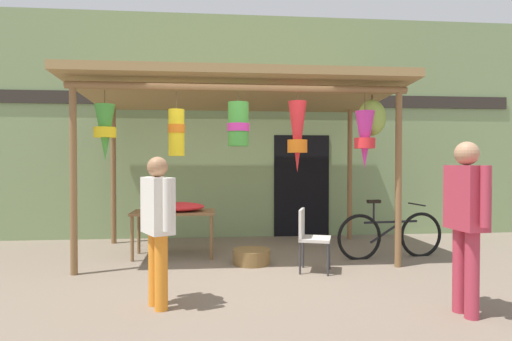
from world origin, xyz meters
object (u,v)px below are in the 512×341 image
(folding_chair, at_px, (309,234))
(parked_bicycle, at_px, (390,235))
(customer_foreground, at_px, (158,220))
(vendor_in_orange, at_px, (466,213))
(display_table, at_px, (174,216))
(wicker_basket_by_table, at_px, (252,257))
(flower_heap_on_table, at_px, (180,207))

(folding_chair, distance_m, parked_bicycle, 1.58)
(folding_chair, xyz_separation_m, parked_bicycle, (1.42, 0.68, -0.16))
(folding_chair, relative_size, customer_foreground, 0.55)
(vendor_in_orange, bearing_deg, display_table, 137.17)
(display_table, xyz_separation_m, parked_bicycle, (3.32, -0.39, -0.28))
(vendor_in_orange, xyz_separation_m, customer_foreground, (-2.96, 0.49, -0.09))
(parked_bicycle, bearing_deg, display_table, 173.32)
(customer_foreground, bearing_deg, wicker_basket_by_table, 57.71)
(display_table, bearing_deg, parked_bicycle, -6.68)
(wicker_basket_by_table, bearing_deg, display_table, 153.27)
(flower_heap_on_table, relative_size, parked_bicycle, 0.46)
(folding_chair, distance_m, customer_foreground, 2.25)
(vendor_in_orange, height_order, customer_foreground, vendor_in_orange)
(display_table, height_order, folding_chair, folding_chair)
(display_table, height_order, flower_heap_on_table, flower_heap_on_table)
(display_table, bearing_deg, folding_chair, -29.43)
(wicker_basket_by_table, xyz_separation_m, parked_bicycle, (2.16, 0.20, 0.24))
(display_table, relative_size, vendor_in_orange, 0.76)
(flower_heap_on_table, xyz_separation_m, customer_foreground, (-0.03, -2.27, 0.11))
(parked_bicycle, distance_m, customer_foreground, 3.82)
(wicker_basket_by_table, bearing_deg, customer_foreground, -122.29)
(folding_chair, height_order, vendor_in_orange, vendor_in_orange)
(display_table, xyz_separation_m, customer_foreground, (0.07, -2.32, 0.26))
(flower_heap_on_table, height_order, parked_bicycle, parked_bicycle)
(display_table, xyz_separation_m, flower_heap_on_table, (0.09, -0.05, 0.15))
(flower_heap_on_table, bearing_deg, customer_foreground, -90.63)
(folding_chair, xyz_separation_m, vendor_in_orange, (1.13, -1.74, 0.48))
(folding_chair, distance_m, vendor_in_orange, 2.13)
(flower_heap_on_table, height_order, customer_foreground, customer_foreground)
(flower_heap_on_table, relative_size, customer_foreground, 0.52)
(display_table, relative_size, folding_chair, 1.50)
(flower_heap_on_table, bearing_deg, vendor_in_orange, -43.26)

